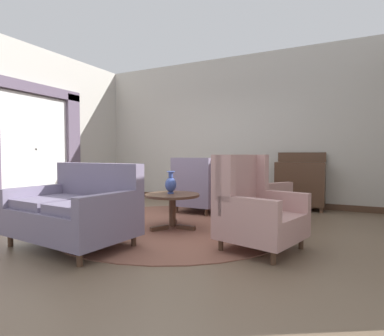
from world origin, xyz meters
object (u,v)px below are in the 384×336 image
Objects in this scene: settee at (75,211)px; side_table at (252,201)px; armchair_far_left at (255,209)px; armchair_foreground_right at (198,189)px; sideboard at (300,183)px; armchair_near_sideboard at (252,192)px; coffee_table at (172,201)px; porcelain_vase at (171,184)px.

side_table is (1.65, 1.74, -0.00)m from settee.
armchair_far_left is (1.93, 0.83, 0.04)m from settee.
armchair_far_left reaches higher than armchair_foreground_right.
settee is 1.36× the size of sideboard.
sideboard reaches higher than armchair_near_sideboard.
armchair_foreground_right is (0.40, 2.52, 0.02)m from settee.
settee is 2.78m from armchair_near_sideboard.
coffee_table is at bearing -153.32° from side_table.
settee is 1.42× the size of armchair_far_left.
armchair_foreground_right is at bearing 147.85° from side_table.
side_table is (1.03, 0.52, -0.00)m from coffee_table.
armchair_far_left reaches higher than porcelain_vase.
settee reaches higher than side_table.
armchair_far_left is 2.83m from sideboard.
armchair_near_sideboard reaches higher than porcelain_vase.
porcelain_vase is at bearing 150.32° from coffee_table.
armchair_far_left is 0.96× the size of sideboard.
porcelain_vase is (-0.04, 0.02, 0.25)m from coffee_table.
settee is 1.32× the size of armchair_near_sideboard.
side_table is at bearing 139.37° from armchair_near_sideboard.
coffee_table is 2.41× the size of porcelain_vase.
settee is at bearing 128.31° from armchair_far_left.
settee is 1.49× the size of armchair_foreground_right.
armchair_foreground_right is 1.47m from side_table.
porcelain_vase is 0.29× the size of sideboard.
side_table is at bearing 32.07° from armchair_far_left.
porcelain_vase reaches higher than side_table.
coffee_table is 1.15m from side_table.
sideboard is (2.06, 3.65, 0.12)m from settee.
armchair_foreground_right reaches higher than settee.
side_table is at bearing 150.21° from armchair_foreground_right.
armchair_foreground_right is (-0.21, 1.30, 0.03)m from coffee_table.
porcelain_vase is at bearing -155.23° from side_table.
armchair_near_sideboard is 1.71× the size of side_table.
coffee_table is at bearing 101.62° from armchair_foreground_right.
sideboard is at bearing 59.18° from coffee_table.
porcelain_vase is 1.21m from side_table.
sideboard reaches higher than porcelain_vase.
settee is 2.55m from armchair_foreground_right.
sideboard is at bearing -143.41° from armchair_foreground_right.
armchair_near_sideboard is 1.61m from armchair_far_left.
coffee_table is at bearing 86.73° from armchair_near_sideboard.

